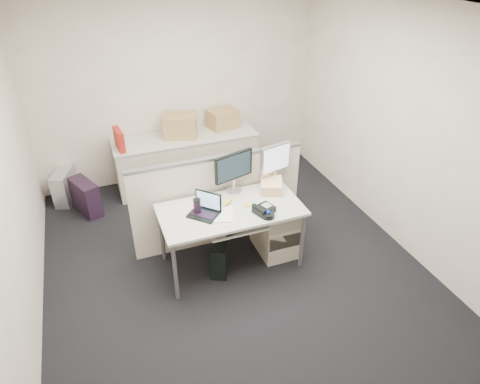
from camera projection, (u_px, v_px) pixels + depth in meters
name	position (u px, v px, depth m)	size (l,w,h in m)	color
floor	(231.00, 262.00, 4.86)	(4.00, 4.50, 0.01)	black
ceiling	(228.00, 6.00, 3.44)	(4.00, 4.50, 0.01)	white
wall_back	(176.00, 87.00, 5.94)	(4.00, 0.02, 2.70)	silver
wall_front	(366.00, 328.00, 2.36)	(4.00, 0.02, 2.70)	silver
wall_left	(3.00, 194.00, 3.55)	(0.02, 4.50, 2.70)	silver
wall_right	(400.00, 127.00, 4.75)	(0.02, 4.50, 2.70)	silver
desk	(231.00, 214.00, 4.51)	(1.50, 0.75, 0.73)	beige
keyboard_tray	(237.00, 227.00, 4.39)	(0.62, 0.32, 0.02)	beige
drawer_pedestal	(275.00, 226.00, 4.89)	(0.40, 0.55, 0.65)	#B4A997
cubicle_partition	(218.00, 201.00, 4.92)	(2.00, 0.06, 1.10)	beige
back_counter	(187.00, 160.00, 6.21)	(2.00, 0.60, 0.72)	#B4A997
monitor_main	(234.00, 173.00, 4.65)	(0.47, 0.18, 0.47)	black
monitor_small	(275.00, 165.00, 4.80)	(0.39, 0.20, 0.48)	#B7B7BC
laptop	(203.00, 206.00, 4.31)	(0.30, 0.22, 0.22)	black
trackball	(268.00, 215.00, 4.33)	(0.13, 0.13, 0.05)	black
desk_phone	(264.00, 209.00, 4.40)	(0.20, 0.16, 0.06)	black
paper_stack	(222.00, 214.00, 4.37)	(0.21, 0.27, 0.01)	white
sticky_pad	(247.00, 205.00, 4.52)	(0.07, 0.07, 0.01)	gold
travel_mug	(197.00, 207.00, 4.36)	(0.07, 0.07, 0.16)	black
banana	(228.00, 202.00, 4.54)	(0.18, 0.04, 0.04)	yellow
cellphone	(216.00, 208.00, 4.46)	(0.06, 0.11, 0.01)	black
manila_folders	(271.00, 185.00, 4.77)	(0.23, 0.30, 0.11)	tan
keyboard	(243.00, 226.00, 4.36)	(0.43, 0.15, 0.02)	black
pc_tower_desk	(220.00, 254.00, 4.67)	(0.16, 0.41, 0.38)	black
pc_tower_spare_dark	(86.00, 197.00, 5.60)	(0.20, 0.49, 0.46)	black
pc_tower_spare_silver	(65.00, 186.00, 5.85)	(0.19, 0.48, 0.45)	#B7B7BC
cardboard_box_left	(180.00, 126.00, 5.94)	(0.45, 0.34, 0.34)	tan
cardboard_box_right	(222.00, 119.00, 6.22)	(0.40, 0.31, 0.29)	tan
red_binder	(119.00, 140.00, 5.59)	(0.07, 0.32, 0.30)	#A01E14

